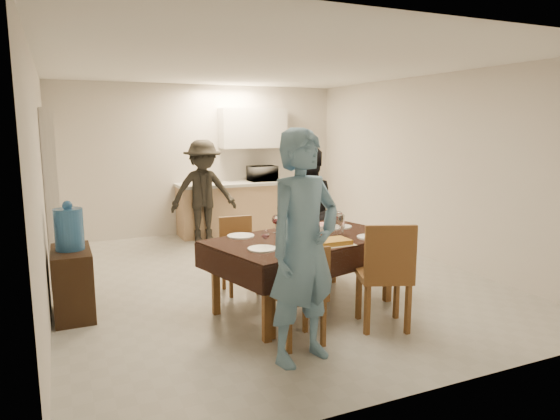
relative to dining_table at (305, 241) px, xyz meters
The scene contains 33 objects.
floor 1.34m from the dining_table, 87.61° to the left, with size 5.00×6.00×0.02m, color #B6B6B0.
ceiling 2.19m from the dining_table, 87.61° to the left, with size 5.00×6.00×0.02m, color white.
wall_back 4.16m from the dining_table, 89.35° to the left, with size 5.00×0.02×2.60m, color silver.
wall_front 1.96m from the dining_table, 88.57° to the right, with size 5.00×0.02×2.60m, color silver.
wall_left 2.76m from the dining_table, 155.41° to the left, with size 0.02×6.00×2.60m, color silver.
wall_right 2.84m from the dining_table, 23.79° to the left, with size 0.02×6.00×2.60m, color silver.
stub_partition 3.34m from the dining_table, 135.61° to the left, with size 0.15×1.40×2.10m, color silver.
kitchen_base_cabinet 3.87m from the dining_table, 80.34° to the left, with size 2.20×0.60×0.86m, color #A17F61.
kitchen_worktop 3.86m from the dining_table, 80.34° to the left, with size 2.24×0.64×0.05m, color beige.
upper_cabinet 4.21m from the dining_table, 76.49° to the left, with size 1.20×0.34×0.70m, color silver.
dining_table is the anchor object (origin of this frame).
chair_near_left 0.96m from the dining_table, 118.32° to the right, with size 0.42×0.42×0.49m.
chair_near_right 0.96m from the dining_table, 62.03° to the right, with size 0.60×0.62×0.56m.
chair_far_left 0.83m from the dining_table, 123.94° to the left, with size 0.41×0.41×0.46m.
chair_far_right 0.81m from the dining_table, 55.67° to the left, with size 0.48×0.48×0.52m.
console 2.39m from the dining_table, 161.37° to the left, with size 0.37×0.74×0.68m, color #312010.
water_jug 2.36m from the dining_table, 161.37° to the left, with size 0.28×0.28×0.41m, color #346DAD.
wine_bottle 0.19m from the dining_table, 135.00° to the left, with size 0.07×0.07×0.28m, color black, non-canonical shape.
water_pitcher 0.38m from the dining_table, ahead, with size 0.14×0.14×0.22m, color white.
savoury_tart 0.40m from the dining_table, 75.26° to the right, with size 0.40×0.30×0.05m, color gold.
salad_bowl 0.36m from the dining_table, 30.96° to the left, with size 0.20×0.20×0.08m, color white.
mushroom_dish 0.29m from the dining_table, 100.12° to the left, with size 0.20×0.20×0.03m, color white.
wine_glass_a 0.62m from the dining_table, 155.56° to the right, with size 0.08×0.08×0.18m, color white, non-canonical shape.
wine_glass_b 0.62m from the dining_table, 24.44° to the left, with size 0.09×0.09×0.20m, color white, non-canonical shape.
wine_glass_c 0.39m from the dining_table, 123.69° to the left, with size 0.09×0.09×0.20m, color white, non-canonical shape.
plate_near_left 0.67m from the dining_table, 153.43° to the right, with size 0.28×0.28×0.02m, color white.
plate_near_right 0.67m from the dining_table, 26.57° to the right, with size 0.28×0.28×0.02m, color white.
plate_far_left 0.67m from the dining_table, 153.43° to the left, with size 0.28×0.28×0.02m, color white.
plate_far_right 0.67m from the dining_table, 26.57° to the left, with size 0.27×0.27×0.02m, color white.
microwave 3.96m from the dining_table, 74.32° to the left, with size 0.49×0.33×0.27m, color silver.
person_near 1.21m from the dining_table, 117.65° to the right, with size 0.69×0.45×1.89m, color #608CAE.
person_far 1.19m from the dining_table, 62.35° to the left, with size 0.79×0.62×1.63m, color black.
person_kitchen 3.36m from the dining_table, 92.61° to the left, with size 1.08×0.62×1.67m, color black.
Camera 1 is at (-2.34, -5.62, 1.91)m, focal length 32.00 mm.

